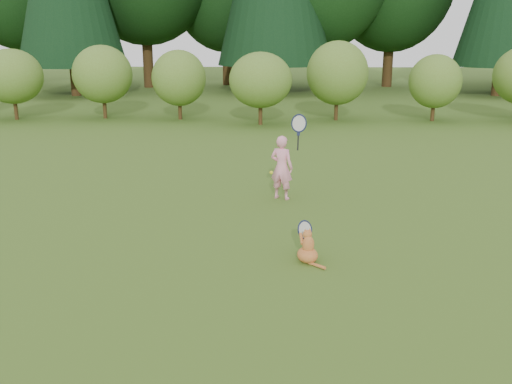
# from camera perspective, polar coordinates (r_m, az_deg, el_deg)

# --- Properties ---
(ground) EXTENTS (100.00, 100.00, 0.00)m
(ground) POSITION_cam_1_polar(r_m,az_deg,el_deg) (8.32, -1.62, -6.11)
(ground) COLOR #355618
(ground) RESTS_ON ground
(shrub_row) EXTENTS (28.00, 3.00, 2.80)m
(shrub_row) POSITION_cam_1_polar(r_m,az_deg,el_deg) (20.79, 0.89, 10.87)
(shrub_row) COLOR #556A21
(shrub_row) RESTS_ON ground
(child) EXTENTS (0.73, 0.48, 1.84)m
(child) POSITION_cam_1_polar(r_m,az_deg,el_deg) (10.86, 2.64, 2.61)
(child) COLOR pink
(child) RESTS_ON ground
(cat) EXTENTS (0.46, 0.72, 0.65)m
(cat) POSITION_cam_1_polar(r_m,az_deg,el_deg) (7.96, 5.18, -5.26)
(cat) COLOR #B74B23
(cat) RESTS_ON ground
(tennis_ball) EXTENTS (0.06, 0.06, 0.06)m
(tennis_ball) POSITION_cam_1_polar(r_m,az_deg,el_deg) (9.68, 1.54, 1.96)
(tennis_ball) COLOR #C4C717
(tennis_ball) RESTS_ON ground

